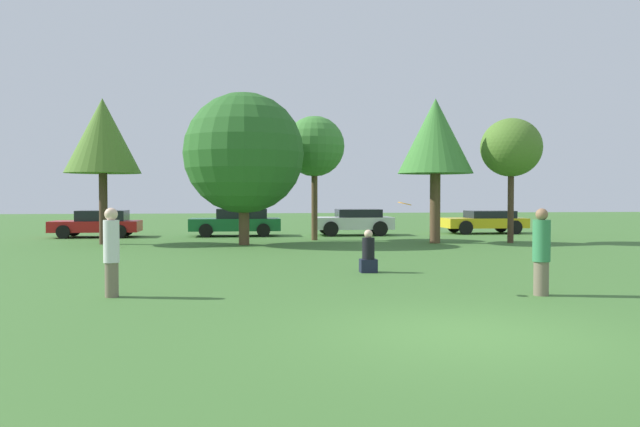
% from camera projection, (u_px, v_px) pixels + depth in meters
% --- Properties ---
extents(ground_plane, '(120.00, 120.00, 0.00)m').
position_uv_depth(ground_plane, '(467.00, 334.00, 9.04)').
color(ground_plane, '#3D6B2D').
extents(person_thrower, '(0.30, 0.30, 1.72)m').
position_uv_depth(person_thrower, '(111.00, 251.00, 12.28)').
color(person_thrower, '#726651').
rests_on(person_thrower, ground).
extents(person_catcher, '(0.34, 0.34, 1.70)m').
position_uv_depth(person_catcher, '(541.00, 251.00, 12.48)').
color(person_catcher, '#726651').
rests_on(person_catcher, ground).
extents(frisbee, '(0.27, 0.27, 0.08)m').
position_uv_depth(frisbee, '(405.00, 204.00, 12.63)').
color(frisbee, orange).
extents(bystander_sitting, '(0.42, 0.35, 1.09)m').
position_uv_depth(bystander_sitting, '(368.00, 255.00, 16.22)').
color(bystander_sitting, '#191E33').
rests_on(bystander_sitting, ground).
extents(tree_0, '(2.97, 2.97, 5.80)m').
position_uv_depth(tree_0, '(103.00, 136.00, 25.35)').
color(tree_0, '#473323').
rests_on(tree_0, ground).
extents(tree_1, '(4.73, 4.73, 5.97)m').
position_uv_depth(tree_1, '(244.00, 153.00, 25.07)').
color(tree_1, brown).
rests_on(tree_1, ground).
extents(tree_2, '(2.61, 2.61, 5.37)m').
position_uv_depth(tree_2, '(314.00, 147.00, 27.67)').
color(tree_2, brown).
rests_on(tree_2, ground).
extents(tree_3, '(3.04, 3.04, 5.87)m').
position_uv_depth(tree_3, '(435.00, 137.00, 25.93)').
color(tree_3, brown).
rests_on(tree_3, ground).
extents(tree_4, '(2.48, 2.48, 5.09)m').
position_uv_depth(tree_4, '(511.00, 148.00, 26.09)').
color(tree_4, '#473323').
rests_on(tree_4, ground).
extents(parked_car_red, '(3.97, 2.02, 1.24)m').
position_uv_depth(parked_car_red, '(98.00, 223.00, 29.70)').
color(parked_car_red, red).
rests_on(parked_car_red, ground).
extents(parked_car_green, '(4.28, 2.08, 1.31)m').
position_uv_depth(parked_car_green, '(237.00, 222.00, 30.58)').
color(parked_car_green, '#196633').
rests_on(parked_car_green, ground).
extents(parked_car_white, '(3.83, 2.00, 1.27)m').
position_uv_depth(parked_car_white, '(354.00, 221.00, 31.16)').
color(parked_car_white, silver).
rests_on(parked_car_white, ground).
extents(parked_car_yellow, '(4.13, 1.96, 1.16)m').
position_uv_depth(parked_car_yellow, '(485.00, 221.00, 32.60)').
color(parked_car_yellow, gold).
rests_on(parked_car_yellow, ground).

